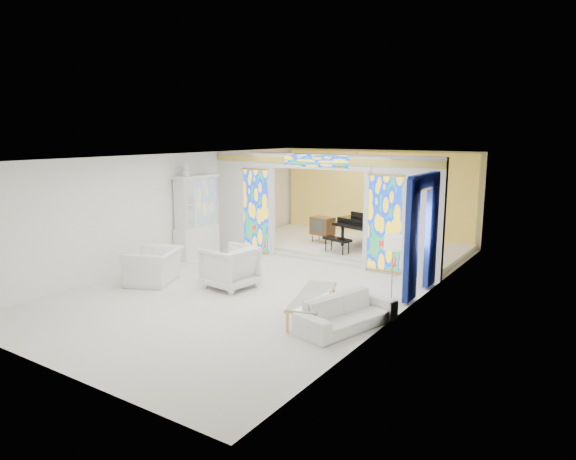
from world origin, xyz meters
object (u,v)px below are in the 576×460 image
Objects in this scene: sofa at (347,312)px; coffee_table at (313,297)px; tv_console at (322,226)px; armchair_right at (230,267)px; grand_piano at (377,222)px; armchair_left at (154,266)px; china_cabinet at (196,217)px.

sofa is 0.86m from coffee_table.
tv_console reaches higher than coffee_table.
grand_piano is at bearing 171.54° from armchair_right.
grand_piano is at bearing 35.03° from sofa.
armchair_right is 0.52× the size of coffee_table.
coffee_table is at bearing -61.38° from grand_piano.
armchair_left is 1.91m from armchair_right.
tv_console is at bearing -170.89° from armchair_right.
sofa is 0.72× the size of grand_piano.
armchair_left is at bearing -178.58° from coffee_table.
armchair_right is at bearing 166.88° from coffee_table.
armchair_left is 1.59× the size of tv_console.
china_cabinet is at bearing -119.33° from tv_console.
china_cabinet is 3.93m from tv_console.
sofa is at bearing 64.97° from armchair_left.
armchair_right is 5.47m from grand_piano.
china_cabinet is 1.34× the size of sofa.
china_cabinet is 5.90m from coffee_table.
tv_console is (-1.62, -0.44, -0.21)m from grand_piano.
armchair_left is 1.17× the size of armchair_right.
armchair_left is 0.61× the size of coffee_table.
armchair_right is 2.66m from coffee_table.
china_cabinet is at bearing 83.34° from sofa.
sofa is 0.98× the size of coffee_table.
grand_piano is 3.52× the size of tv_console.
coffee_table is at bearing -24.36° from china_cabinet.
china_cabinet is 2.81m from armchair_left.
armchair_left is at bearing -95.33° from tv_console.
tv_console is (2.45, 3.04, -0.47)m from china_cabinet.
armchair_left is 4.36m from coffee_table.
grand_piano is at bearing 24.81° from tv_console.
china_cabinet reaches higher than armchair_left.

